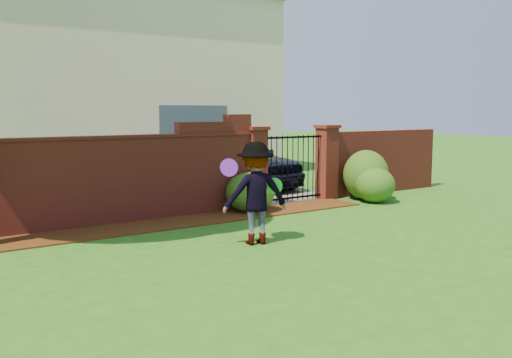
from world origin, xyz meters
TOP-DOWN VIEW (x-y plane):
  - ground at (0.00, 0.00)m, footprint 80.00×80.00m
  - mulch_bed at (-0.95, 3.34)m, footprint 11.10×1.08m
  - brick_wall at (-2.01, 4.00)m, footprint 8.70×0.31m
  - brick_wall_return at (6.60, 4.00)m, footprint 4.00×0.25m
  - pillar_left at (2.40, 4.00)m, footprint 0.50×0.50m
  - pillar_right at (4.60, 4.00)m, footprint 0.50×0.50m
  - iron_gate at (3.50, 4.00)m, footprint 1.78×0.03m
  - driveway at (3.50, 8.00)m, footprint 3.20×8.00m
  - house at (1.00, 12.00)m, footprint 12.40×6.40m
  - car at (3.97, 6.96)m, footprint 1.95×4.74m
  - shrub_left at (1.93, 3.52)m, footprint 1.09×1.09m
  - shrub_middle at (5.31, 3.32)m, footprint 1.14×1.14m
  - shrub_right at (5.16, 2.86)m, footprint 0.97×0.97m
  - man at (0.35, 1.01)m, footprint 1.25×0.93m
  - frisbee_purple at (-0.11, 1.11)m, footprint 0.31×0.18m
  - frisbee_green at (0.66, 0.89)m, footprint 0.28×0.13m

SIDE VIEW (x-z plane):
  - ground at x=0.00m, z-range -0.01..0.00m
  - driveway at x=3.50m, z-range 0.00..0.01m
  - mulch_bed at x=-0.95m, z-range 0.00..0.03m
  - shrub_right at x=5.16m, z-range 0.00..0.86m
  - shrub_left at x=1.93m, z-range 0.00..0.89m
  - shrub_middle at x=5.31m, z-range 0.00..1.26m
  - car at x=3.97m, z-range 0.00..1.61m
  - brick_wall_return at x=6.60m, z-range 0.00..1.70m
  - iron_gate at x=3.50m, z-range 0.05..1.65m
  - man at x=0.35m, z-range 0.00..1.73m
  - brick_wall at x=-2.01m, z-range -0.15..2.01m
  - pillar_left at x=2.40m, z-range 0.02..1.90m
  - pillar_right at x=4.60m, z-range 0.02..1.90m
  - frisbee_green at x=0.66m, z-range 0.84..1.12m
  - frisbee_purple at x=-0.11m, z-range 1.17..1.47m
  - house at x=1.00m, z-range 0.01..6.31m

